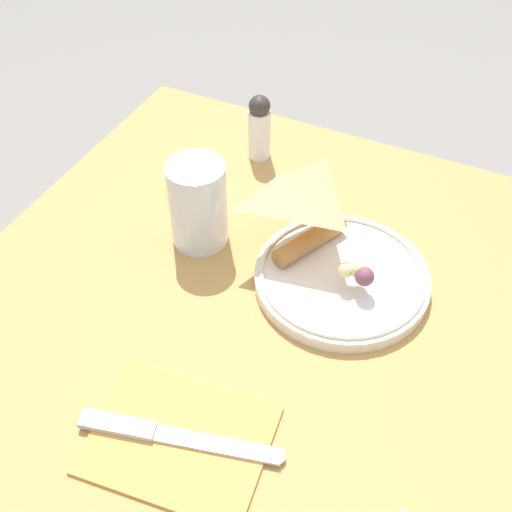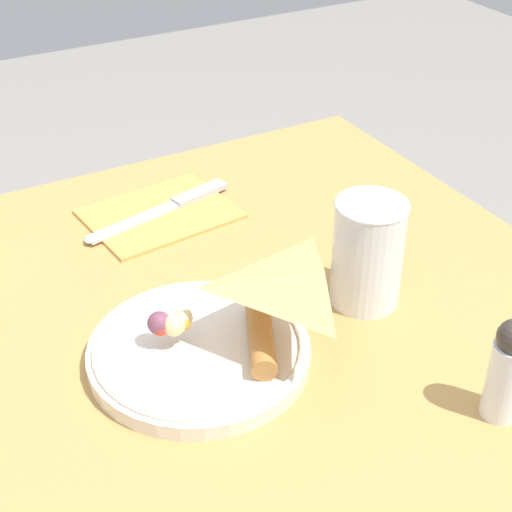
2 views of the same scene
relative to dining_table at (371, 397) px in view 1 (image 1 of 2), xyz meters
name	(u,v)px [view 1 (image 1 of 2)]	position (x,y,z in m)	size (l,w,h in m)	color
dining_table	(371,397)	(0.00, 0.00, 0.00)	(1.01, 0.71, 0.74)	tan
plate_pizza	(341,273)	(-0.08, 0.06, 0.14)	(0.21, 0.21, 0.05)	silver
milk_glass	(198,206)	(-0.27, 0.05, 0.18)	(0.07, 0.07, 0.12)	white
napkin_folded	(180,440)	(-0.15, -0.21, 0.12)	(0.19, 0.15, 0.00)	#E59E4C
butter_knife	(169,435)	(-0.16, -0.21, 0.13)	(0.21, 0.07, 0.01)	#B2B2B7
pepper_shaker	(259,127)	(-0.27, 0.25, 0.17)	(0.03, 0.03, 0.10)	white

